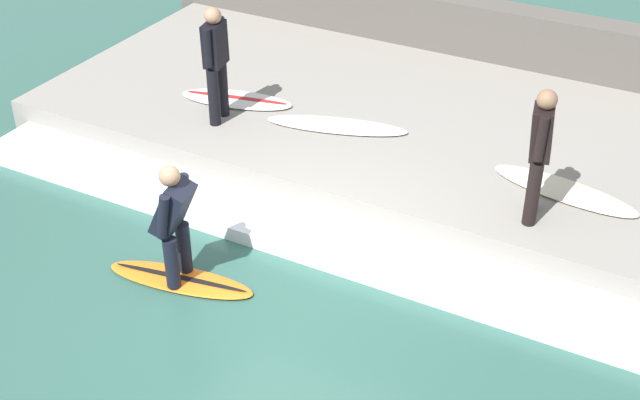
% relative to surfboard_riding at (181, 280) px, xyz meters
% --- Properties ---
extents(ground_plane, '(28.00, 28.00, 0.00)m').
position_rel_surfboard_riding_xyz_m(ground_plane, '(0.48, -1.07, -0.03)').
color(ground_plane, '#2D564C').
extents(concrete_ledge, '(4.40, 10.41, 0.44)m').
position_rel_surfboard_riding_xyz_m(concrete_ledge, '(3.97, -1.07, 0.19)').
color(concrete_ledge, gray).
rests_on(concrete_ledge, ground_plane).
extents(back_wall, '(0.50, 10.93, 1.26)m').
position_rel_surfboard_riding_xyz_m(back_wall, '(6.42, -1.07, 0.60)').
color(back_wall, '#544F49').
rests_on(back_wall, ground_plane).
extents(wave_foam_crest, '(0.87, 9.89, 0.18)m').
position_rel_surfboard_riding_xyz_m(wave_foam_crest, '(1.34, -1.07, 0.06)').
color(wave_foam_crest, silver).
rests_on(wave_foam_crest, ground_plane).
extents(surfboard_riding, '(0.73, 1.74, 0.07)m').
position_rel_surfboard_riding_xyz_m(surfboard_riding, '(0.00, 0.00, 0.00)').
color(surfboard_riding, orange).
rests_on(surfboard_riding, ground_plane).
extents(surfer_riding, '(0.54, 0.50, 1.40)m').
position_rel_surfboard_riding_xyz_m(surfer_riding, '(-0.00, 0.00, 0.80)').
color(surfer_riding, black).
rests_on(surfer_riding, surfboard_riding).
extents(surfer_waiting_near, '(0.52, 0.32, 1.56)m').
position_rel_surfboard_riding_xyz_m(surfer_waiting_near, '(2.39, -3.10, 1.28)').
color(surfer_waiting_near, black).
rests_on(surfer_waiting_near, concrete_ledge).
extents(surfboard_waiting_near, '(0.80, 1.86, 0.06)m').
position_rel_surfboard_riding_xyz_m(surfboard_waiting_near, '(3.07, -3.31, 0.43)').
color(surfboard_waiting_near, beige).
rests_on(surfboard_waiting_near, concrete_ledge).
extents(surfer_waiting_far, '(0.52, 0.29, 1.57)m').
position_rel_surfboard_riding_xyz_m(surfer_waiting_far, '(2.70, 1.26, 1.29)').
color(surfer_waiting_far, black).
rests_on(surfer_waiting_far, concrete_ledge).
extents(surfboard_waiting_far, '(0.88, 1.69, 0.07)m').
position_rel_surfboard_riding_xyz_m(surfboard_waiting_far, '(3.26, 1.36, 0.44)').
color(surfboard_waiting_far, white).
rests_on(surfboard_waiting_far, concrete_ledge).
extents(surfboard_spare, '(0.96, 1.94, 0.06)m').
position_rel_surfboard_riding_xyz_m(surfboard_spare, '(3.24, -0.23, 0.43)').
color(surfboard_spare, silver).
rests_on(surfboard_spare, concrete_ledge).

